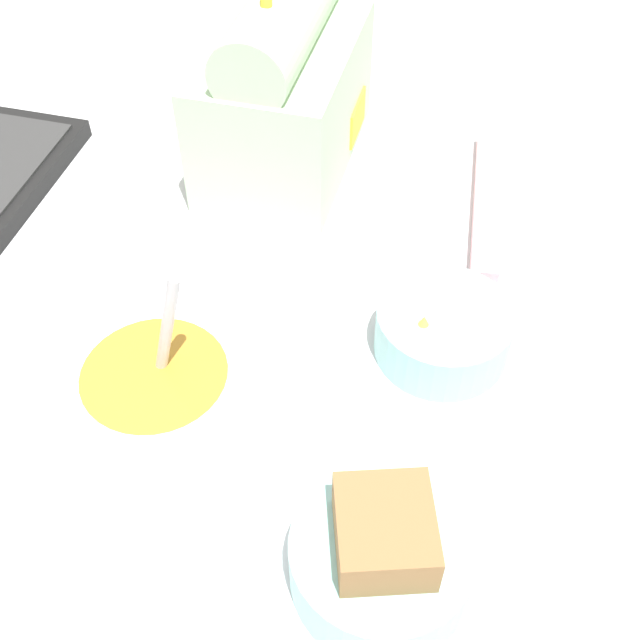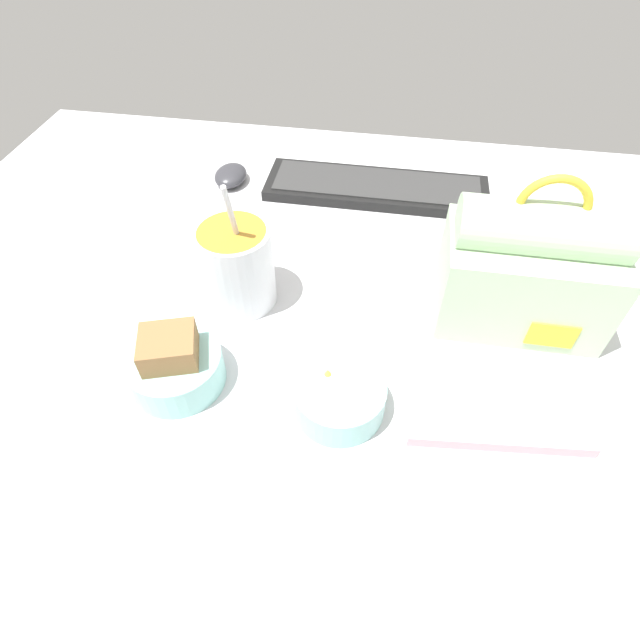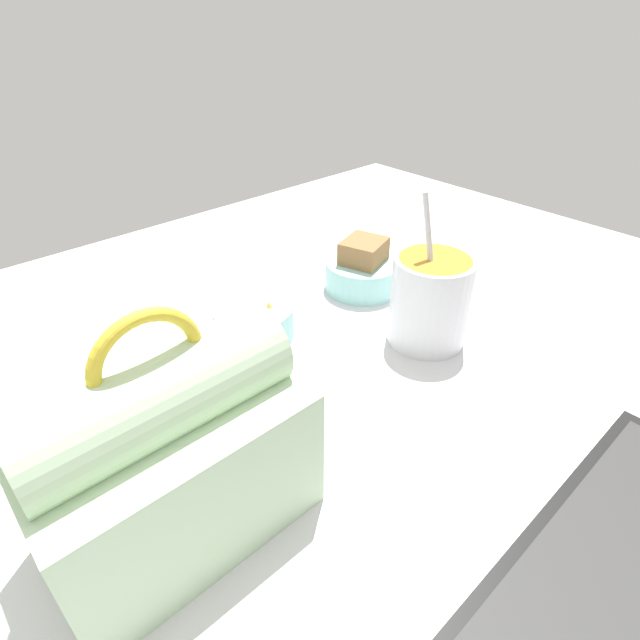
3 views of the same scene
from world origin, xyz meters
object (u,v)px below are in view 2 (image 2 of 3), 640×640
Objects in this scene: keyboard at (376,188)px; chopstick_case at (500,439)px; bento_bowl_sandwich at (175,365)px; bento_bowl_snacks at (339,396)px; lunch_bag at (527,269)px; soup_cup at (237,265)px; computer_mouse at (231,175)px.

chopstick_case is at bearing -69.27° from keyboard.
keyboard is 48.76cm from bento_bowl_sandwich.
bento_bowl_snacks is at bearing -90.54° from keyboard.
lunch_bag is at bearing 41.75° from bento_bowl_snacks.
lunch_bag is 37.31cm from soup_cup.
bento_bowl_sandwich reaches higher than chopstick_case.
chopstick_case is (34.13, -17.38, -5.28)cm from soup_cup.
lunch_bag is 53.76cm from computer_mouse.
bento_bowl_snacks is (19.76, -0.80, -0.66)cm from bento_bowl_sandwich.
keyboard is at bearing 110.73° from chopstick_case.
bento_bowl_snacks is 18.24cm from chopstick_case.
keyboard is 34.20cm from lunch_bag.
keyboard is at bearing 1.91° from computer_mouse.
soup_cup is at bearing 76.03° from bento_bowl_sandwich.
bento_bowl_snacks is at bearing -138.25° from lunch_bag.
chopstick_case is at bearing -46.25° from computer_mouse.
soup_cup is 2.64× the size of computer_mouse.
soup_cup reaches higher than keyboard.
chopstick_case is at bearing -26.99° from soup_cup.
bento_bowl_sandwich is 43.92cm from computer_mouse.
chopstick_case is (17.68, -46.73, -0.22)cm from keyboard.
soup_cup is 15.77cm from bento_bowl_sandwich.
soup_cup is at bearing -175.32° from lunch_bag.
soup_cup reaches higher than chopstick_case.
lunch_bag reaches higher than soup_cup.
lunch_bag is at bearing -28.47° from computer_mouse.
lunch_bag is 1.04× the size of chopstick_case.
soup_cup is 1.85× the size of bento_bowl_snacks.
chopstick_case is (18.11, -1.59, -1.50)cm from bento_bowl_snacks.
lunch_bag reaches higher than chopstick_case.
keyboard is 49.97cm from chopstick_case.
keyboard is 26.23cm from computer_mouse.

